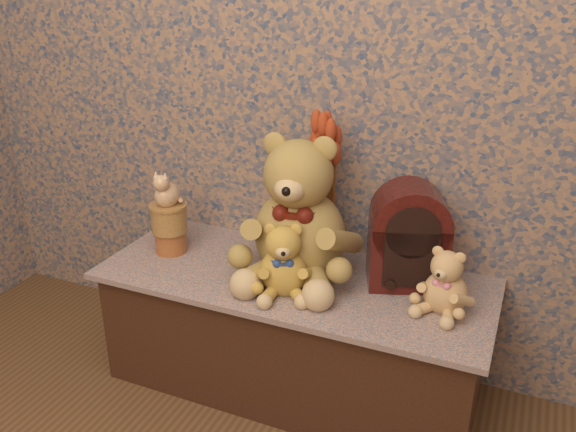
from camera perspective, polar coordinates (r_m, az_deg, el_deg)
name	(u,v)px	position (r m, az deg, el deg)	size (l,w,h in m)	color
display_shelf	(294,331)	(2.15, 0.54, -10.92)	(1.33, 0.55, 0.44)	#3C547B
teddy_large	(300,200)	(1.96, 1.17, 1.53)	(0.41, 0.49, 0.52)	olive
teddy_medium	(283,255)	(1.89, -0.45, -3.74)	(0.20, 0.24, 0.26)	gold
teddy_small	(447,278)	(1.85, 14.95, -5.70)	(0.18, 0.21, 0.22)	tan
cathedral_radio	(409,235)	(1.96, 11.45, -1.77)	(0.25, 0.18, 0.34)	#390E0A
ceramic_vase	(323,239)	(2.09, 3.39, -2.21)	(0.11, 0.11, 0.18)	tan
dried_stalks	(325,154)	(1.98, 3.60, 5.95)	(0.23, 0.23, 0.44)	#B33D1C
biscuit_tin_lower	(171,241)	(2.22, -11.13, -2.37)	(0.11, 0.11, 0.08)	#BF8A38
biscuit_tin_upper	(169,218)	(2.19, -11.31, -0.19)	(0.13, 0.13, 0.10)	#D3B85C
cat_figurine	(166,187)	(2.14, -11.55, 2.74)	(0.10, 0.11, 0.14)	silver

